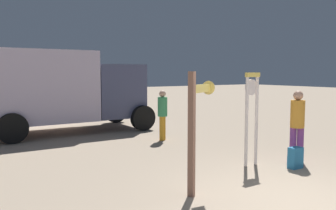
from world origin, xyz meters
TOP-DOWN VIEW (x-y plane):
  - ground_plane at (0.00, 0.00)m, footprint 80.00×80.00m
  - standing_clock at (1.03, 2.08)m, footprint 0.39×0.10m
  - arrow_sign at (-0.99, 1.35)m, footprint 0.95×0.62m
  - person_near_clock at (2.16, 1.73)m, footprint 0.32×0.32m
  - backpack at (1.66, 1.38)m, footprint 0.31×0.23m
  - person_distant at (0.90, 5.65)m, footprint 0.29×0.29m
  - box_truck_near at (-1.68, 8.78)m, footprint 6.29×2.63m
  - box_truck_far at (-1.22, 18.33)m, footprint 7.46×3.76m

SIDE VIEW (x-z plane):
  - ground_plane at x=0.00m, z-range 0.00..0.00m
  - backpack at x=1.66m, z-range 0.00..0.46m
  - person_distant at x=0.90m, z-range 0.09..1.63m
  - person_near_clock at x=2.16m, z-range 0.10..1.77m
  - standing_clock at x=1.03m, z-range 0.21..2.29m
  - arrow_sign at x=-0.99m, z-range 0.36..2.47m
  - box_truck_near at x=-1.68m, z-range 0.14..2.95m
  - box_truck_far at x=-1.22m, z-range 0.16..3.07m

